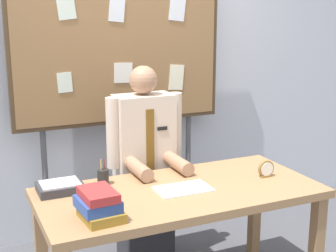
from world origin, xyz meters
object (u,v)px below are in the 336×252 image
Objects in this scene: desk at (180,204)px; desk_clock at (266,169)px; book_stack at (99,205)px; open_notebook at (183,189)px; paper_tray at (60,187)px; pen_holder at (103,177)px; person at (145,175)px; bulletin_board at (120,44)px.

desk is 0.61m from desk_clock.
book_stack is 0.79× the size of open_notebook.
book_stack is 0.60m from open_notebook.
paper_tray is at bearing 157.85° from open_notebook.
desk is 0.71m from paper_tray.
open_notebook is at bearing -35.70° from pen_holder.
open_notebook is (0.57, 0.19, -0.07)m from book_stack.
person reaches higher than desk_clock.
desk_clock is 0.68× the size of pen_holder.
desk is 1.17× the size of person.
open_notebook is at bearing -57.98° from desk.
book_stack is 0.51m from pen_holder.
book_stack is 0.99× the size of paper_tray.
paper_tray is (-0.67, 0.27, 0.02)m from open_notebook.
desk_clock is at bearing 8.82° from book_stack.
pen_holder is at bearing 145.38° from desk.
paper_tray is at bearing 167.37° from desk_clock.
pen_holder reaches higher than desk_clock.
person is 5.59× the size of book_stack.
person reaches higher than desk.
paper_tray is at bearing -176.19° from pen_holder.
person is (0.00, 0.57, 0.00)m from desk.
desk is 0.50m from pen_holder.
paper_tray is (-0.66, -0.31, 0.12)m from person.
desk_clock is 1.03m from pen_holder.
pen_holder is at bearing 3.81° from paper_tray.
book_stack is 0.47m from paper_tray.
bulletin_board reaches higher than person.
desk_clock is 1.28m from paper_tray.
pen_holder is at bearing 144.30° from open_notebook.
desk_clock is 0.42× the size of paper_tray.
open_notebook is 2.99× the size of desk_clock.
person is 8.97× the size of pen_holder.
pen_holder is at bearing -116.66° from bulletin_board.
bulletin_board is 1.33m from open_notebook.
open_notebook is (0.01, -0.02, 0.10)m from desk.
bulletin_board is 1.55m from book_stack.
paper_tray is at bearing -129.49° from bulletin_board.
desk is 0.76× the size of bulletin_board.
person is at bearing 25.42° from paper_tray.
open_notebook is at bearing 179.21° from desk_clock.
bulletin_board reaches higher than desk_clock.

